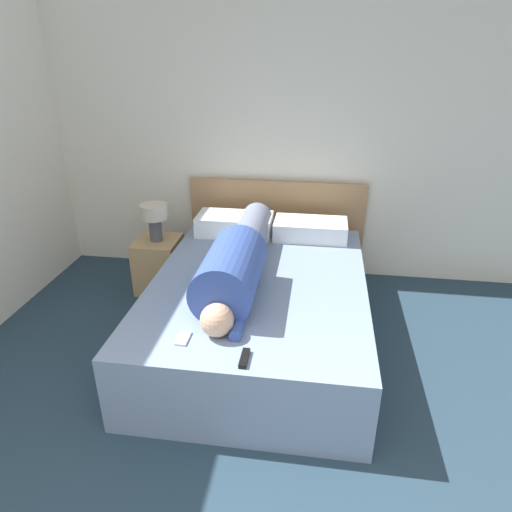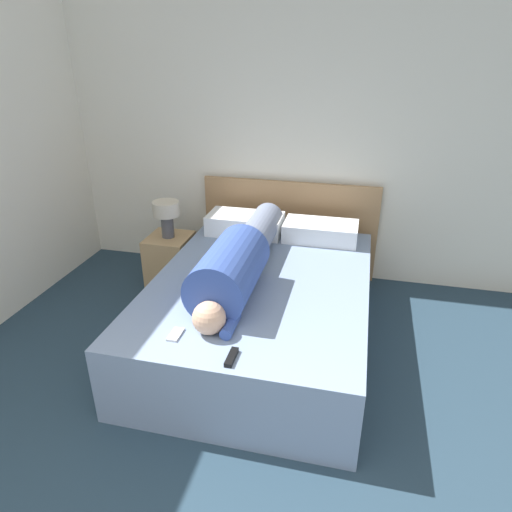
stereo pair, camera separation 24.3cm
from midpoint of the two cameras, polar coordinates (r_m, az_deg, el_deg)
name	(u,v)px [view 2 (the right image)]	position (r m, az deg, el deg)	size (l,w,h in m)	color
wall_back	(290,133)	(4.10, 5.99, 15.02)	(5.21, 0.06, 2.60)	silver
bed	(261,310)	(3.32, 2.74, -6.81)	(1.48, 2.05, 0.51)	#7589A8
headboard	(289,228)	(4.26, 5.77, 3.44)	(1.60, 0.04, 0.89)	#A37A51
nightstand	(171,261)	(4.14, -8.98, -0.63)	(0.37, 0.39, 0.47)	tan
table_lamp	(166,213)	(3.96, -9.42, 5.26)	(0.23, 0.23, 0.32)	#4C4C51
person_lying	(240,259)	(3.11, 0.17, -0.43)	(0.38, 1.70, 0.38)	tan
pillow_near_headboard	(245,224)	(3.94, 0.42, 4.01)	(0.64, 0.33, 0.17)	white
pillow_second	(321,231)	(3.86, 9.87, 3.03)	(0.61, 0.33, 0.15)	white
tv_remote	(231,357)	(2.44, -0.16, -12.61)	(0.04, 0.15, 0.02)	black
cell_phone	(176,334)	(2.64, -7.40, -9.75)	(0.06, 0.13, 0.01)	#B2B7BC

